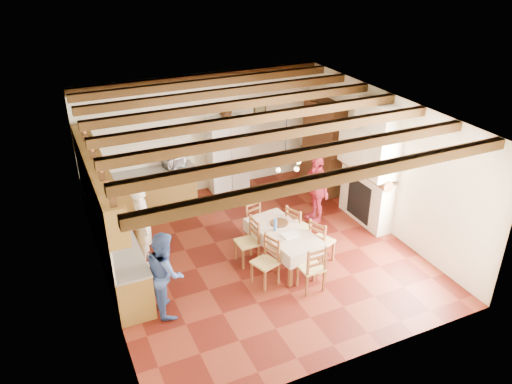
# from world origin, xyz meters

# --- Properties ---
(floor) EXTENTS (6.00, 6.50, 0.02)m
(floor) POSITION_xyz_m (0.00, 0.00, -0.01)
(floor) COLOR #47110A
(floor) RESTS_ON ground
(ceiling) EXTENTS (6.00, 6.50, 0.02)m
(ceiling) POSITION_xyz_m (0.00, 0.00, 3.01)
(ceiling) COLOR white
(ceiling) RESTS_ON ground
(wall_back) EXTENTS (6.00, 0.02, 3.00)m
(wall_back) POSITION_xyz_m (0.00, 3.26, 1.50)
(wall_back) COLOR beige
(wall_back) RESTS_ON ground
(wall_front) EXTENTS (6.00, 0.02, 3.00)m
(wall_front) POSITION_xyz_m (0.00, -3.26, 1.50)
(wall_front) COLOR beige
(wall_front) RESTS_ON ground
(wall_left) EXTENTS (0.02, 6.50, 3.00)m
(wall_left) POSITION_xyz_m (-3.01, 0.00, 1.50)
(wall_left) COLOR beige
(wall_left) RESTS_ON ground
(wall_right) EXTENTS (0.02, 6.50, 3.00)m
(wall_right) POSITION_xyz_m (3.01, 0.00, 1.50)
(wall_right) COLOR beige
(wall_right) RESTS_ON ground
(ceiling_beams) EXTENTS (6.00, 6.30, 0.16)m
(ceiling_beams) POSITION_xyz_m (0.00, 0.00, 2.91)
(ceiling_beams) COLOR #3A2611
(ceiling_beams) RESTS_ON ground
(lower_cabinets_left) EXTENTS (0.60, 4.30, 0.86)m
(lower_cabinets_left) POSITION_xyz_m (-2.70, 1.05, 0.43)
(lower_cabinets_left) COLOR brown
(lower_cabinets_left) RESTS_ON ground
(lower_cabinets_back) EXTENTS (2.30, 0.60, 0.86)m
(lower_cabinets_back) POSITION_xyz_m (-1.55, 2.95, 0.43)
(lower_cabinets_back) COLOR brown
(lower_cabinets_back) RESTS_ON ground
(countertop_left) EXTENTS (0.62, 4.30, 0.04)m
(countertop_left) POSITION_xyz_m (-2.70, 1.05, 0.88)
(countertop_left) COLOR slate
(countertop_left) RESTS_ON lower_cabinets_left
(countertop_back) EXTENTS (2.34, 0.62, 0.04)m
(countertop_back) POSITION_xyz_m (-1.55, 2.95, 0.88)
(countertop_back) COLOR slate
(countertop_back) RESTS_ON lower_cabinets_back
(backsplash_left) EXTENTS (0.03, 4.30, 0.60)m
(backsplash_left) POSITION_xyz_m (-2.98, 1.05, 1.20)
(backsplash_left) COLOR beige
(backsplash_left) RESTS_ON ground
(backsplash_back) EXTENTS (2.30, 0.03, 0.60)m
(backsplash_back) POSITION_xyz_m (-1.55, 3.23, 1.20)
(backsplash_back) COLOR beige
(backsplash_back) RESTS_ON ground
(upper_cabinets) EXTENTS (0.35, 4.20, 0.70)m
(upper_cabinets) POSITION_xyz_m (-2.83, 1.05, 1.85)
(upper_cabinets) COLOR brown
(upper_cabinets) RESTS_ON ground
(fireplace) EXTENTS (0.56, 1.60, 2.80)m
(fireplace) POSITION_xyz_m (2.72, 0.20, 1.40)
(fireplace) COLOR beige
(fireplace) RESTS_ON ground
(wall_picture) EXTENTS (0.34, 0.03, 0.42)m
(wall_picture) POSITION_xyz_m (1.55, 3.23, 1.85)
(wall_picture) COLOR #312717
(wall_picture) RESTS_ON ground
(refrigerator) EXTENTS (0.97, 0.80, 1.91)m
(refrigerator) POSITION_xyz_m (0.55, 3.10, 0.95)
(refrigerator) COLOR white
(refrigerator) RESTS_ON floor
(hutch) EXTENTS (0.67, 1.32, 2.30)m
(hutch) POSITION_xyz_m (2.75, 2.03, 1.15)
(hutch) COLOR #371B12
(hutch) RESTS_ON floor
(dining_table) EXTENTS (1.05, 1.74, 0.72)m
(dining_table) POSITION_xyz_m (0.33, -0.48, 0.64)
(dining_table) COLOR silver
(dining_table) RESTS_ON floor
(chandelier) EXTENTS (0.47, 0.47, 0.03)m
(chandelier) POSITION_xyz_m (0.33, -0.48, 2.25)
(chandelier) COLOR black
(chandelier) RESTS_ON ground
(chair_left_near) EXTENTS (0.51, 0.52, 0.96)m
(chair_left_near) POSITION_xyz_m (-0.30, -0.97, 0.48)
(chair_left_near) COLOR brown
(chair_left_near) RESTS_ON floor
(chair_left_far) EXTENTS (0.41, 0.43, 0.96)m
(chair_left_far) POSITION_xyz_m (-0.33, -0.20, 0.48)
(chair_left_far) COLOR brown
(chair_left_far) RESTS_ON floor
(chair_right_near) EXTENTS (0.53, 0.54, 0.96)m
(chair_right_near) POSITION_xyz_m (1.04, -0.77, 0.48)
(chair_right_near) COLOR brown
(chair_right_near) RESTS_ON floor
(chair_right_far) EXTENTS (0.52, 0.53, 0.96)m
(chair_right_far) POSITION_xyz_m (0.88, -0.10, 0.48)
(chair_right_far) COLOR brown
(chair_right_far) RESTS_ON floor
(chair_end_near) EXTENTS (0.42, 0.41, 0.96)m
(chair_end_near) POSITION_xyz_m (0.40, -1.46, 0.48)
(chair_end_near) COLOR brown
(chair_end_near) RESTS_ON floor
(chair_end_far) EXTENTS (0.51, 0.50, 0.96)m
(chair_end_far) POSITION_xyz_m (0.24, 0.50, 0.48)
(chair_end_far) COLOR brown
(chair_end_far) RESTS_ON floor
(person_man) EXTENTS (0.54, 0.71, 1.75)m
(person_man) POSITION_xyz_m (-2.14, 0.66, 0.87)
(person_man) COLOR white
(person_man) RESTS_ON floor
(person_woman_blue) EXTENTS (0.64, 0.79, 1.55)m
(person_woman_blue) POSITION_xyz_m (-2.15, -0.93, 0.77)
(person_woman_blue) COLOR #385192
(person_woman_blue) RESTS_ON floor
(person_woman_red) EXTENTS (0.43, 0.96, 1.61)m
(person_woman_red) POSITION_xyz_m (1.76, 0.69, 0.81)
(person_woman_red) COLOR #B8273B
(person_woman_red) RESTS_ON floor
(microwave) EXTENTS (0.57, 0.46, 0.27)m
(microwave) POSITION_xyz_m (-0.85, 2.95, 1.04)
(microwave) COLOR silver
(microwave) RESTS_ON countertop_back
(fridge_vase) EXTENTS (0.31, 0.31, 0.30)m
(fridge_vase) POSITION_xyz_m (0.58, 3.10, 2.06)
(fridge_vase) COLOR #371B12
(fridge_vase) RESTS_ON refrigerator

